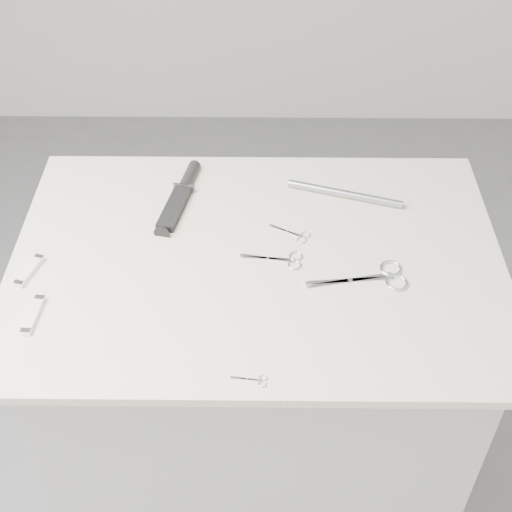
{
  "coord_description": "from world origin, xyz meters",
  "views": [
    {
      "loc": [
        0.01,
        -1.05,
        1.91
      ],
      "look_at": [
        -0.0,
        0.0,
        0.92
      ],
      "focal_mm": 50.0,
      "sensor_mm": 36.0,
      "label": 1
    }
  ],
  "objects_px": {
    "tiny_scissors": "(254,380)",
    "pocket_knife_b": "(29,271)",
    "embroidery_scissors_a": "(283,260)",
    "pocket_knife_a": "(33,315)",
    "large_shears": "(378,277)",
    "metal_rail": "(345,194)",
    "plinth": "(257,396)",
    "embroidery_scissors_b": "(295,234)",
    "sheathed_knife": "(181,193)"
  },
  "relations": [
    {
      "from": "tiny_scissors",
      "to": "pocket_knife_b",
      "type": "xyz_separation_m",
      "value": [
        -0.45,
        0.26,
        0.0
      ]
    },
    {
      "from": "embroidery_scissors_a",
      "to": "tiny_scissors",
      "type": "distance_m",
      "value": 0.31
    },
    {
      "from": "embroidery_scissors_a",
      "to": "pocket_knife_a",
      "type": "xyz_separation_m",
      "value": [
        -0.47,
        -0.16,
        0.0
      ]
    },
    {
      "from": "large_shears",
      "to": "metal_rail",
      "type": "bearing_deg",
      "value": 91.1
    },
    {
      "from": "plinth",
      "to": "pocket_knife_a",
      "type": "height_order",
      "value": "pocket_knife_a"
    },
    {
      "from": "plinth",
      "to": "embroidery_scissors_a",
      "type": "distance_m",
      "value": 0.47
    },
    {
      "from": "large_shears",
      "to": "embroidery_scissors_b",
      "type": "bearing_deg",
      "value": 132.42
    },
    {
      "from": "metal_rail",
      "to": "pocket_knife_a",
      "type": "bearing_deg",
      "value": -148.92
    },
    {
      "from": "pocket_knife_b",
      "to": "metal_rail",
      "type": "relative_size",
      "value": 0.35
    },
    {
      "from": "pocket_knife_b",
      "to": "pocket_knife_a",
      "type": "bearing_deg",
      "value": -145.88
    },
    {
      "from": "tiny_scissors",
      "to": "pocket_knife_b",
      "type": "relative_size",
      "value": 0.71
    },
    {
      "from": "sheathed_knife",
      "to": "pocket_knife_b",
      "type": "xyz_separation_m",
      "value": [
        -0.28,
        -0.25,
        -0.0
      ]
    },
    {
      "from": "large_shears",
      "to": "pocket_knife_a",
      "type": "relative_size",
      "value": 2.09
    },
    {
      "from": "pocket_knife_b",
      "to": "large_shears",
      "type": "bearing_deg",
      "value": -73.45
    },
    {
      "from": "embroidery_scissors_b",
      "to": "pocket_knife_b",
      "type": "relative_size",
      "value": 0.98
    },
    {
      "from": "sheathed_knife",
      "to": "pocket_knife_a",
      "type": "distance_m",
      "value": 0.44
    },
    {
      "from": "pocket_knife_a",
      "to": "pocket_knife_b",
      "type": "height_order",
      "value": "same"
    },
    {
      "from": "plinth",
      "to": "tiny_scissors",
      "type": "distance_m",
      "value": 0.56
    },
    {
      "from": "plinth",
      "to": "sheathed_knife",
      "type": "xyz_separation_m",
      "value": [
        -0.17,
        0.2,
        0.48
      ]
    },
    {
      "from": "sheathed_knife",
      "to": "metal_rail",
      "type": "xyz_separation_m",
      "value": [
        0.36,
        0.0,
        0.0
      ]
    },
    {
      "from": "embroidery_scissors_a",
      "to": "pocket_knife_a",
      "type": "distance_m",
      "value": 0.49
    },
    {
      "from": "tiny_scissors",
      "to": "pocket_knife_a",
      "type": "relative_size",
      "value": 0.67
    },
    {
      "from": "large_shears",
      "to": "tiny_scissors",
      "type": "height_order",
      "value": "large_shears"
    },
    {
      "from": "embroidery_scissors_b",
      "to": "pocket_knife_b",
      "type": "distance_m",
      "value": 0.54
    },
    {
      "from": "pocket_knife_b",
      "to": "tiny_scissors",
      "type": "bearing_deg",
      "value": -102.83
    },
    {
      "from": "large_shears",
      "to": "pocket_knife_b",
      "type": "xyz_separation_m",
      "value": [
        -0.69,
        0.01,
        0.0
      ]
    },
    {
      "from": "embroidery_scissors_a",
      "to": "pocket_knife_a",
      "type": "relative_size",
      "value": 1.32
    },
    {
      "from": "pocket_knife_b",
      "to": "embroidery_scissors_b",
      "type": "bearing_deg",
      "value": -60.05
    },
    {
      "from": "large_shears",
      "to": "embroidery_scissors_a",
      "type": "height_order",
      "value": "large_shears"
    },
    {
      "from": "embroidery_scissors_b",
      "to": "tiny_scissors",
      "type": "height_order",
      "value": "same"
    },
    {
      "from": "large_shears",
      "to": "sheathed_knife",
      "type": "bearing_deg",
      "value": 139.01
    },
    {
      "from": "embroidery_scissors_b",
      "to": "tiny_scissors",
      "type": "distance_m",
      "value": 0.39
    },
    {
      "from": "embroidery_scissors_b",
      "to": "pocket_knife_a",
      "type": "xyz_separation_m",
      "value": [
        -0.49,
        -0.24,
        0.0
      ]
    },
    {
      "from": "embroidery_scissors_b",
      "to": "metal_rail",
      "type": "bearing_deg",
      "value": 77.01
    },
    {
      "from": "embroidery_scissors_a",
      "to": "sheathed_knife",
      "type": "bearing_deg",
      "value": 144.44
    },
    {
      "from": "embroidery_scissors_b",
      "to": "sheathed_knife",
      "type": "bearing_deg",
      "value": -178.89
    },
    {
      "from": "sheathed_knife",
      "to": "metal_rail",
      "type": "bearing_deg",
      "value": -77.99
    },
    {
      "from": "embroidery_scissors_b",
      "to": "large_shears",
      "type": "bearing_deg",
      "value": -10.27
    },
    {
      "from": "pocket_knife_b",
      "to": "plinth",
      "type": "bearing_deg",
      "value": -66.53
    },
    {
      "from": "embroidery_scissors_a",
      "to": "sheathed_knife",
      "type": "xyz_separation_m",
      "value": [
        -0.22,
        0.21,
        0.01
      ]
    },
    {
      "from": "embroidery_scissors_b",
      "to": "tiny_scissors",
      "type": "xyz_separation_m",
      "value": [
        -0.08,
        -0.38,
        -0.0
      ]
    },
    {
      "from": "embroidery_scissors_a",
      "to": "pocket_knife_b",
      "type": "xyz_separation_m",
      "value": [
        -0.5,
        -0.04,
        0.0
      ]
    },
    {
      "from": "large_shears",
      "to": "embroidery_scissors_a",
      "type": "xyz_separation_m",
      "value": [
        -0.19,
        0.05,
        -0.0
      ]
    },
    {
      "from": "sheathed_knife",
      "to": "pocket_knife_a",
      "type": "relative_size",
      "value": 2.5
    },
    {
      "from": "large_shears",
      "to": "sheathed_knife",
      "type": "xyz_separation_m",
      "value": [
        -0.41,
        0.26,
        0.01
      ]
    },
    {
      "from": "pocket_knife_a",
      "to": "large_shears",
      "type": "bearing_deg",
      "value": -75.95
    },
    {
      "from": "embroidery_scissors_a",
      "to": "tiny_scissors",
      "type": "bearing_deg",
      "value": -93.28
    },
    {
      "from": "pocket_knife_b",
      "to": "metal_rail",
      "type": "xyz_separation_m",
      "value": [
        0.64,
        0.25,
        0.0
      ]
    },
    {
      "from": "embroidery_scissors_a",
      "to": "plinth",
      "type": "bearing_deg",
      "value": 178.75
    },
    {
      "from": "embroidery_scissors_b",
      "to": "metal_rail",
      "type": "xyz_separation_m",
      "value": [
        0.11,
        0.13,
        0.01
      ]
    }
  ]
}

